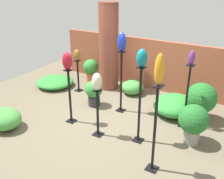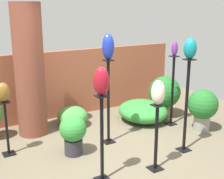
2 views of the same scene
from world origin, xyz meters
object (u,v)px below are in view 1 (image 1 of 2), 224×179
object	(u,v)px
pedestal_ruby	(70,99)
art_vase_teal	(142,58)
potted_plant_mid_left	(91,69)
art_vase_violet	(192,58)
pedestal_bronze	(78,77)
potted_plant_front_right	(201,99)
brick_pillar	(109,47)
art_vase_ruby	(67,61)
pedestal_cobalt	(121,85)
art_vase_cobalt	(122,42)
pedestal_ivory	(98,115)
art_vase_ivory	(97,82)
art_vase_amber	(159,70)
pedestal_violet	(187,99)
pedestal_amber	(155,133)
pedestal_teal	(139,108)
potted_plant_walkway_edge	(94,92)
potted_plant_back_center	(193,121)
art_vase_bronze	(77,55)

from	to	relation	value
pedestal_ruby	art_vase_teal	size ratio (longest dim) A/B	3.79
potted_plant_mid_left	art_vase_violet	bearing A→B (deg)	-18.36
pedestal_bronze	potted_plant_front_right	world-z (taller)	pedestal_bronze
brick_pillar	art_vase_ruby	xyz separation A→B (m)	(0.34, -2.14, 0.21)
pedestal_cobalt	art_vase_cobalt	distance (m)	1.03
pedestal_ivory	art_vase_teal	bearing A→B (deg)	17.48
art_vase_ivory	potted_plant_front_right	world-z (taller)	art_vase_ivory
art_vase_amber	potted_plant_mid_left	size ratio (longest dim) A/B	0.69
pedestal_cobalt	pedestal_violet	bearing A→B (deg)	3.93
pedestal_amber	art_vase_cobalt	distance (m)	2.42
pedestal_teal	art_vase_cobalt	xyz separation A→B (m)	(-0.95, 0.93, 0.99)
art_vase_violet	pedestal_amber	bearing A→B (deg)	-90.48
pedestal_bronze	art_vase_violet	bearing A→B (deg)	-5.65
art_vase_ivory	art_vase_amber	size ratio (longest dim) A/B	0.73
art_vase_ivory	art_vase_amber	bearing A→B (deg)	-15.57
pedestal_teal	art_vase_ivory	world-z (taller)	pedestal_teal
pedestal_ruby	potted_plant_walkway_edge	world-z (taller)	pedestal_ruby
pedestal_ivory	pedestal_cobalt	bearing A→B (deg)	96.57
pedestal_cobalt	pedestal_ruby	world-z (taller)	pedestal_cobalt
brick_pillar	art_vase_violet	size ratio (longest dim) A/B	8.33
pedestal_ruby	art_vase_ivory	bearing A→B (deg)	-9.05
pedestal_teal	pedestal_ruby	distance (m)	1.66
art_vase_cobalt	potted_plant_walkway_edge	distance (m)	1.53
pedestal_teal	potted_plant_front_right	bearing A→B (deg)	61.88
pedestal_teal	potted_plant_back_center	world-z (taller)	pedestal_teal
art_vase_cobalt	pedestal_ivory	bearing A→B (deg)	-83.43
potted_plant_walkway_edge	potted_plant_front_right	world-z (taller)	potted_plant_front_right
pedestal_violet	potted_plant_front_right	world-z (taller)	pedestal_violet
art_vase_ruby	art_vase_bronze	bearing A→B (deg)	123.07
pedestal_ruby	potted_plant_back_center	world-z (taller)	pedestal_ruby
pedestal_violet	potted_plant_walkway_edge	size ratio (longest dim) A/B	2.12
potted_plant_back_center	art_vase_violet	bearing A→B (deg)	120.67
pedestal_ivory	pedestal_amber	size ratio (longest dim) A/B	0.65
art_vase_ruby	potted_plant_walkway_edge	distance (m)	1.41
pedestal_ivory	potted_plant_walkway_edge	bearing A→B (deg)	128.95
pedestal_amber	pedestal_violet	distance (m)	1.68
brick_pillar	art_vase_teal	distance (m)	2.88
art_vase_violet	potted_plant_mid_left	bearing A→B (deg)	161.64
pedestal_violet	potted_plant_walkway_edge	xyz separation A→B (m)	(-2.28, -0.22, -0.28)
art_vase_amber	potted_plant_walkway_edge	distance (m)	3.06
art_vase_ivory	art_vase_ruby	bearing A→B (deg)	170.95
pedestal_bronze	art_vase_ivory	xyz separation A→B (m)	(1.80, -1.61, 0.79)
pedestal_ruby	pedestal_teal	bearing A→B (deg)	4.22
brick_pillar	pedestal_ivory	bearing A→B (deg)	-62.52
pedestal_bronze	art_vase_violet	xyz separation A→B (m)	(3.22, -0.32, 1.17)
pedestal_amber	art_vase_teal	distance (m)	1.34
potted_plant_walkway_edge	potted_plant_mid_left	bearing A→B (deg)	128.66
pedestal_violet	art_vase_teal	bearing A→B (deg)	-120.34
pedestal_ruby	brick_pillar	bearing A→B (deg)	99.12
art_vase_teal	potted_plant_walkway_edge	bearing A→B (deg)	154.03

